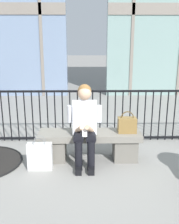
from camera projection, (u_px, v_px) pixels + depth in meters
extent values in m
plane|color=gray|center=(90.00, 159.00, 4.17)|extent=(60.00, 60.00, 0.00)
cube|color=gray|center=(90.00, 135.00, 4.07)|extent=(1.60, 0.44, 0.10)
cube|color=slate|center=(54.00, 149.00, 4.12)|extent=(0.36, 0.37, 0.35)
cube|color=slate|center=(125.00, 148.00, 4.14)|extent=(0.36, 0.37, 0.35)
cylinder|color=black|center=(79.00, 135.00, 3.87)|extent=(0.15, 0.40, 0.15)
cylinder|color=black|center=(79.00, 156.00, 3.74)|extent=(0.11, 0.11, 0.45)
cube|color=black|center=(79.00, 170.00, 3.73)|extent=(0.09, 0.22, 0.08)
cylinder|color=black|center=(91.00, 135.00, 3.87)|extent=(0.15, 0.40, 0.15)
cylinder|color=black|center=(91.00, 156.00, 3.75)|extent=(0.11, 0.11, 0.45)
cube|color=black|center=(91.00, 169.00, 3.74)|extent=(0.09, 0.22, 0.08)
cube|color=silver|center=(85.00, 117.00, 3.94)|extent=(0.36, 0.30, 0.55)
cylinder|color=silver|center=(70.00, 114.00, 3.93)|extent=(0.08, 0.08, 0.26)
cylinder|color=#DBAD89|center=(79.00, 129.00, 3.76)|extent=(0.16, 0.28, 0.20)
cylinder|color=silver|center=(99.00, 114.00, 3.93)|extent=(0.08, 0.08, 0.26)
cylinder|color=#DBAD89|center=(90.00, 129.00, 3.77)|extent=(0.16, 0.28, 0.20)
cube|color=silver|center=(85.00, 132.00, 3.71)|extent=(0.07, 0.10, 0.13)
sphere|color=#DBAD89|center=(85.00, 93.00, 3.83)|extent=(0.20, 0.20, 0.20)
sphere|color=olive|center=(85.00, 91.00, 3.85)|extent=(0.20, 0.20, 0.20)
cube|color=olive|center=(127.00, 125.00, 4.02)|extent=(0.28, 0.17, 0.24)
torus|color=brown|center=(127.00, 117.00, 3.99)|extent=(0.20, 0.02, 0.20)
cube|color=white|center=(40.00, 156.00, 3.78)|extent=(0.36, 0.13, 0.40)
torus|color=slate|center=(39.00, 143.00, 3.68)|extent=(0.17, 0.01, 0.17)
torus|color=slate|center=(40.00, 141.00, 3.77)|extent=(0.17, 0.01, 0.17)
cylinder|color=black|center=(2.00, 116.00, 4.80)|extent=(0.02, 0.02, 0.97)
cylinder|color=black|center=(10.00, 116.00, 4.80)|extent=(0.02, 0.02, 0.97)
cylinder|color=black|center=(18.00, 116.00, 4.80)|extent=(0.02, 0.02, 0.97)
cylinder|color=black|center=(25.00, 116.00, 4.80)|extent=(0.02, 0.02, 0.97)
cylinder|color=black|center=(33.00, 116.00, 4.80)|extent=(0.02, 0.02, 0.97)
cylinder|color=black|center=(40.00, 116.00, 4.81)|extent=(0.02, 0.02, 0.97)
cylinder|color=black|center=(48.00, 116.00, 4.81)|extent=(0.02, 0.02, 0.97)
cylinder|color=black|center=(55.00, 116.00, 4.81)|extent=(0.02, 0.02, 0.97)
cylinder|color=black|center=(63.00, 116.00, 4.81)|extent=(0.02, 0.02, 0.97)
cylinder|color=black|center=(70.00, 116.00, 4.82)|extent=(0.02, 0.02, 0.97)
cylinder|color=black|center=(78.00, 116.00, 4.82)|extent=(0.02, 0.02, 0.97)
cylinder|color=black|center=(85.00, 116.00, 4.82)|extent=(0.02, 0.02, 0.97)
cylinder|color=black|center=(93.00, 116.00, 4.82)|extent=(0.02, 0.02, 0.97)
cylinder|color=black|center=(100.00, 116.00, 4.83)|extent=(0.02, 0.02, 0.97)
cylinder|color=black|center=(107.00, 116.00, 4.83)|extent=(0.02, 0.02, 0.97)
cylinder|color=black|center=(115.00, 116.00, 4.83)|extent=(0.02, 0.02, 0.97)
cylinder|color=black|center=(122.00, 116.00, 4.83)|extent=(0.02, 0.02, 0.97)
cylinder|color=black|center=(130.00, 116.00, 4.83)|extent=(0.02, 0.02, 0.97)
cylinder|color=black|center=(137.00, 115.00, 4.84)|extent=(0.02, 0.02, 0.97)
cylinder|color=black|center=(145.00, 115.00, 4.84)|extent=(0.02, 0.02, 0.97)
cylinder|color=black|center=(152.00, 115.00, 4.84)|extent=(0.02, 0.02, 0.97)
cylinder|color=black|center=(159.00, 115.00, 4.84)|extent=(0.02, 0.02, 0.97)
cylinder|color=black|center=(167.00, 115.00, 4.85)|extent=(0.02, 0.02, 0.97)
cylinder|color=black|center=(174.00, 115.00, 4.85)|extent=(0.02, 0.02, 0.97)
cube|color=black|center=(89.00, 138.00, 4.94)|extent=(7.36, 0.04, 0.04)
cube|color=black|center=(89.00, 91.00, 4.70)|extent=(7.36, 0.04, 0.04)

